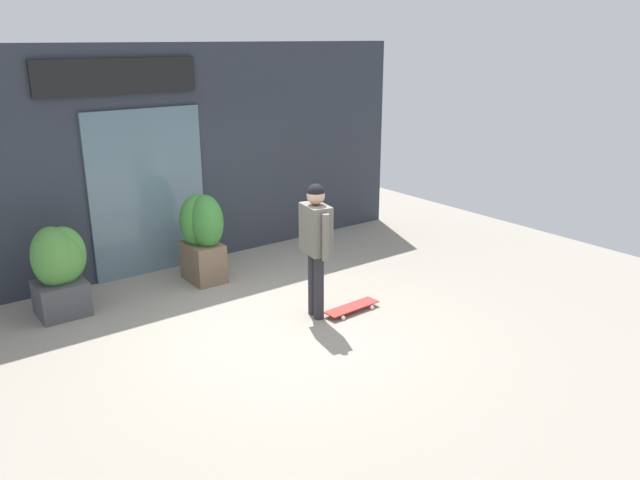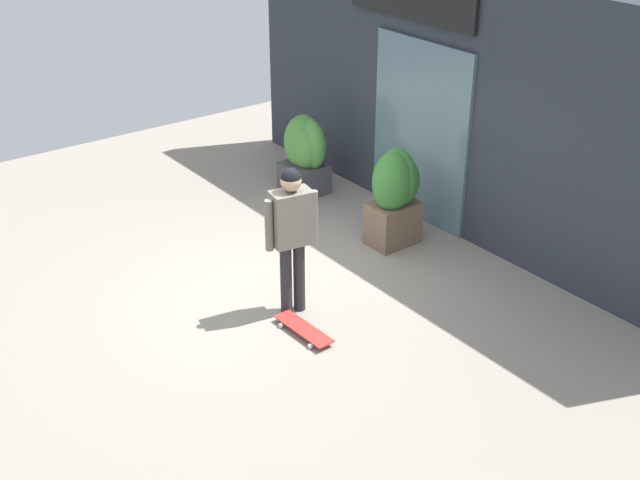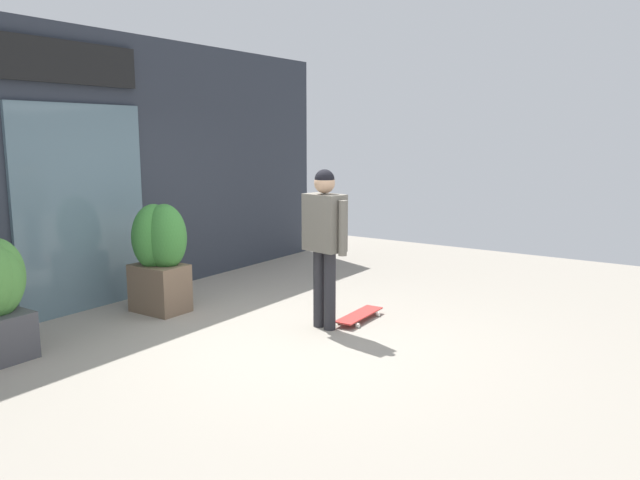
% 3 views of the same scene
% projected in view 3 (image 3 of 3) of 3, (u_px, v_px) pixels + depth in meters
% --- Properties ---
extents(ground_plane, '(12.00, 12.00, 0.00)m').
position_uv_depth(ground_plane, '(288.00, 337.00, 6.51)').
color(ground_plane, gray).
extents(building_facade, '(8.26, 0.31, 3.35)m').
position_uv_depth(building_facade, '(108.00, 169.00, 7.75)').
color(building_facade, '#2D333D').
rests_on(building_facade, ground_plane).
extents(skateboarder, '(0.33, 0.61, 1.74)m').
position_uv_depth(skateboarder, '(324.00, 232.00, 6.63)').
color(skateboarder, '#28282D').
rests_on(skateboarder, ground_plane).
extents(skateboard, '(0.80, 0.29, 0.08)m').
position_uv_depth(skateboard, '(359.00, 315.00, 7.07)').
color(skateboard, red).
rests_on(skateboard, ground_plane).
extents(planter_box_right, '(0.58, 0.69, 1.30)m').
position_uv_depth(planter_box_right, '(159.00, 250.00, 7.34)').
color(planter_box_right, brown).
rests_on(planter_box_right, ground_plane).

